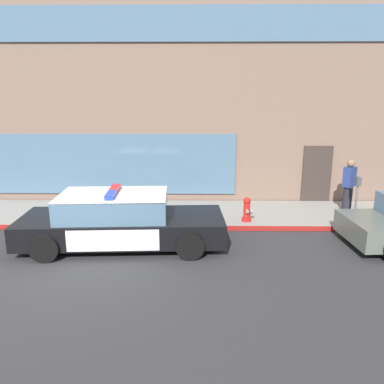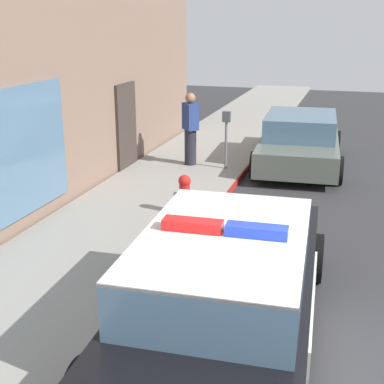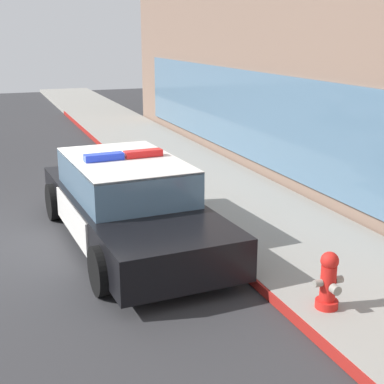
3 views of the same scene
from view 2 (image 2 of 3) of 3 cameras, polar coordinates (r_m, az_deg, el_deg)
name	(u,v)px [view 2 (image 2 of 3)]	position (r m, az deg, el deg)	size (l,w,h in m)	color
curb_red_paint	(98,361)	(5.92, -10.05, -17.43)	(28.80, 0.04, 0.14)	maroon
police_cruiser	(225,287)	(5.93, 3.61, -10.17)	(5.21, 2.30, 1.49)	black
fire_hydrant	(185,195)	(9.44, -0.79, -0.32)	(0.34, 0.39, 0.73)	red
car_down_street	(300,141)	(13.38, 11.50, 5.43)	(4.41, 2.24, 1.29)	#596056
pedestrian_on_sidewalk	(190,129)	(12.61, -0.18, 6.80)	(0.47, 0.46, 1.71)	#23232D
parking_meter	(226,129)	(12.27, 3.71, 6.76)	(0.12, 0.18, 1.34)	slate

